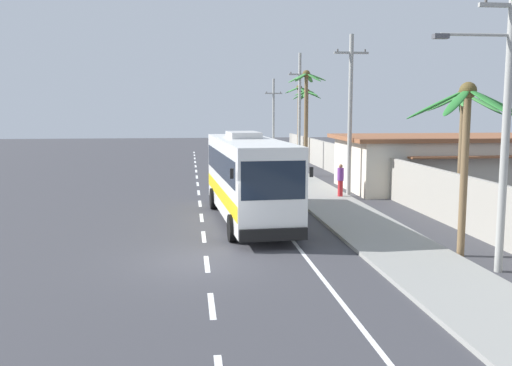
{
  "coord_description": "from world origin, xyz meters",
  "views": [
    {
      "loc": [
        -0.5,
        -18.19,
        4.98
      ],
      "look_at": [
        2.41,
        6.74,
        1.7
      ],
      "focal_mm": 40.06,
      "sensor_mm": 36.0,
      "label": 1
    }
  ],
  "objects_px": {
    "utility_pole_mid": "(350,113)",
    "palm_second": "(463,122)",
    "motorcycle_beside_bus": "(271,182)",
    "utility_pole_distant": "(273,115)",
    "palm_farthest": "(306,99)",
    "pedestrian_near_kerb": "(340,179)",
    "utility_pole_nearest": "(504,109)",
    "roadside_building": "(469,162)",
    "utility_pole_far": "(299,110)",
    "palm_fourth": "(306,112)",
    "coach_bus_foreground": "(248,176)",
    "palm_third": "(466,126)",
    "palm_nearest": "(299,107)"
  },
  "relations": [
    {
      "from": "utility_pole_far",
      "to": "palm_farthest",
      "type": "bearing_deg",
      "value": -95.59
    },
    {
      "from": "coach_bus_foreground",
      "to": "palm_third",
      "type": "relative_size",
      "value": 1.93
    },
    {
      "from": "utility_pole_mid",
      "to": "roadside_building",
      "type": "height_order",
      "value": "utility_pole_mid"
    },
    {
      "from": "utility_pole_nearest",
      "to": "motorcycle_beside_bus",
      "type": "bearing_deg",
      "value": 104.68
    },
    {
      "from": "pedestrian_near_kerb",
      "to": "palm_fourth",
      "type": "bearing_deg",
      "value": 88.1
    },
    {
      "from": "utility_pole_mid",
      "to": "palm_second",
      "type": "bearing_deg",
      "value": -72.55
    },
    {
      "from": "coach_bus_foreground",
      "to": "palm_second",
      "type": "bearing_deg",
      "value": -11.79
    },
    {
      "from": "coach_bus_foreground",
      "to": "palm_nearest",
      "type": "height_order",
      "value": "palm_nearest"
    },
    {
      "from": "palm_fourth",
      "to": "utility_pole_nearest",
      "type": "bearing_deg",
      "value": -92.24
    },
    {
      "from": "utility_pole_far",
      "to": "palm_fourth",
      "type": "distance_m",
      "value": 5.51
    },
    {
      "from": "motorcycle_beside_bus",
      "to": "palm_second",
      "type": "xyz_separation_m",
      "value": [
        6.72,
        -10.13,
        3.75
      ]
    },
    {
      "from": "coach_bus_foreground",
      "to": "roadside_building",
      "type": "xyz_separation_m",
      "value": [
        14.78,
        8.7,
        -0.36
      ]
    },
    {
      "from": "palm_fourth",
      "to": "roadside_building",
      "type": "height_order",
      "value": "palm_fourth"
    },
    {
      "from": "pedestrian_near_kerb",
      "to": "utility_pole_nearest",
      "type": "relative_size",
      "value": 0.19
    },
    {
      "from": "roadside_building",
      "to": "palm_farthest",
      "type": "bearing_deg",
      "value": 138.54
    },
    {
      "from": "palm_third",
      "to": "palm_fourth",
      "type": "relative_size",
      "value": 0.86
    },
    {
      "from": "utility_pole_far",
      "to": "palm_fourth",
      "type": "bearing_deg",
      "value": 72.39
    },
    {
      "from": "pedestrian_near_kerb",
      "to": "utility_pole_nearest",
      "type": "height_order",
      "value": "utility_pole_nearest"
    },
    {
      "from": "palm_farthest",
      "to": "roadside_building",
      "type": "relative_size",
      "value": 0.47
    },
    {
      "from": "pedestrian_near_kerb",
      "to": "roadside_building",
      "type": "distance_m",
      "value": 9.56
    },
    {
      "from": "palm_fourth",
      "to": "utility_pole_mid",
      "type": "bearing_deg",
      "value": -94.86
    },
    {
      "from": "motorcycle_beside_bus",
      "to": "palm_farthest",
      "type": "relative_size",
      "value": 0.25
    },
    {
      "from": "utility_pole_nearest",
      "to": "utility_pole_distant",
      "type": "height_order",
      "value": "utility_pole_nearest"
    },
    {
      "from": "motorcycle_beside_bus",
      "to": "palm_second",
      "type": "relative_size",
      "value": 0.34
    },
    {
      "from": "coach_bus_foreground",
      "to": "palm_third",
      "type": "distance_m",
      "value": 9.86
    },
    {
      "from": "utility_pole_far",
      "to": "palm_nearest",
      "type": "bearing_deg",
      "value": 79.31
    },
    {
      "from": "utility_pole_nearest",
      "to": "utility_pole_mid",
      "type": "height_order",
      "value": "utility_pole_nearest"
    },
    {
      "from": "utility_pole_mid",
      "to": "palm_second",
      "type": "height_order",
      "value": "utility_pole_mid"
    },
    {
      "from": "utility_pole_distant",
      "to": "pedestrian_near_kerb",
      "type": "bearing_deg",
      "value": -91.5
    },
    {
      "from": "palm_fourth",
      "to": "roadside_building",
      "type": "xyz_separation_m",
      "value": [
        6.66,
        -18.06,
        -3.03
      ]
    },
    {
      "from": "utility_pole_mid",
      "to": "utility_pole_distant",
      "type": "bearing_deg",
      "value": 89.7
    },
    {
      "from": "coach_bus_foreground",
      "to": "palm_farthest",
      "type": "bearing_deg",
      "value": 70.11
    },
    {
      "from": "utility_pole_mid",
      "to": "roadside_building",
      "type": "relative_size",
      "value": 0.55
    },
    {
      "from": "utility_pole_mid",
      "to": "motorcycle_beside_bus",
      "type": "bearing_deg",
      "value": 154.84
    },
    {
      "from": "coach_bus_foreground",
      "to": "utility_pole_mid",
      "type": "distance_m",
      "value": 9.37
    },
    {
      "from": "utility_pole_nearest",
      "to": "utility_pole_mid",
      "type": "xyz_separation_m",
      "value": [
        -0.35,
        15.21,
        -0.25
      ]
    },
    {
      "from": "motorcycle_beside_bus",
      "to": "utility_pole_distant",
      "type": "distance_m",
      "value": 29.01
    },
    {
      "from": "motorcycle_beside_bus",
      "to": "palm_nearest",
      "type": "height_order",
      "value": "palm_nearest"
    },
    {
      "from": "utility_pole_distant",
      "to": "palm_second",
      "type": "relative_size",
      "value": 1.4
    },
    {
      "from": "pedestrian_near_kerb",
      "to": "palm_second",
      "type": "distance_m",
      "value": 8.85
    },
    {
      "from": "utility_pole_mid",
      "to": "palm_farthest",
      "type": "relative_size",
      "value": 1.17
    },
    {
      "from": "palm_nearest",
      "to": "palm_third",
      "type": "xyz_separation_m",
      "value": [
        -1.46,
        -36.57,
        -0.69
      ]
    },
    {
      "from": "utility_pole_nearest",
      "to": "palm_farthest",
      "type": "height_order",
      "value": "utility_pole_nearest"
    },
    {
      "from": "palm_second",
      "to": "palm_farthest",
      "type": "xyz_separation_m",
      "value": [
        -2.99,
        18.36,
        1.25
      ]
    },
    {
      "from": "utility_pole_distant",
      "to": "palm_nearest",
      "type": "relative_size",
      "value": 1.13
    },
    {
      "from": "pedestrian_near_kerb",
      "to": "utility_pole_mid",
      "type": "xyz_separation_m",
      "value": [
        0.65,
        0.64,
        3.63
      ]
    },
    {
      "from": "utility_pole_mid",
      "to": "utility_pole_far",
      "type": "distance_m",
      "value": 15.21
    },
    {
      "from": "pedestrian_near_kerb",
      "to": "palm_third",
      "type": "xyz_separation_m",
      "value": [
        0.79,
        -12.68,
        3.33
      ]
    },
    {
      "from": "palm_farthest",
      "to": "roadside_building",
      "type": "distance_m",
      "value": 12.42
    },
    {
      "from": "utility_pole_mid",
      "to": "coach_bus_foreground",
      "type": "bearing_deg",
      "value": -135.34
    }
  ]
}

